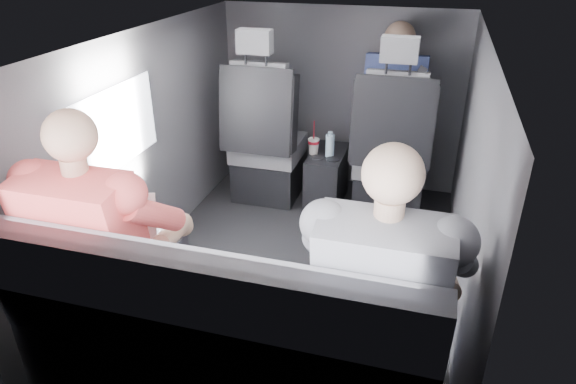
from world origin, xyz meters
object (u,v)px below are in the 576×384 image
(soda_cup, at_px, (314,146))
(passenger_front_right, at_px, (394,100))
(passenger_rear_right, at_px, (382,297))
(laptop_black, at_px, (379,266))
(center_console, at_px, (327,178))
(water_bottle, at_px, (330,145))
(passenger_rear_left, at_px, (111,250))
(laptop_white, at_px, (132,225))
(rear_bench, at_px, (224,354))
(front_seat_right, at_px, (391,162))
(front_seat_left, at_px, (266,148))

(soda_cup, distance_m, passenger_front_right, 0.64)
(passenger_rear_right, xyz_separation_m, passenger_front_right, (-0.17, 2.07, 0.11))
(laptop_black, bearing_deg, center_console, 108.45)
(soda_cup, relative_size, water_bottle, 1.37)
(passenger_rear_left, bearing_deg, passenger_front_right, 65.84)
(laptop_white, xyz_separation_m, passenger_front_right, (0.96, 1.85, 0.12))
(water_bottle, bearing_deg, rear_bench, -90.77)
(soda_cup, xyz_separation_m, laptop_black, (0.64, -1.60, 0.17))
(soda_cup, bearing_deg, passenger_rear_right, -69.38)
(soda_cup, relative_size, passenger_rear_left, 0.19)
(passenger_rear_left, bearing_deg, laptop_white, 99.54)
(front_seat_right, relative_size, laptop_black, 3.42)
(front_seat_right, xyz_separation_m, passenger_rear_right, (0.13, -1.81, 0.24))
(center_console, bearing_deg, passenger_rear_right, -72.46)
(front_seat_right, xyz_separation_m, passenger_front_right, (-0.04, 0.26, 0.36))
(center_console, height_order, passenger_rear_right, passenger_rear_right)
(front_seat_left, height_order, passenger_front_right, passenger_front_right)
(front_seat_right, relative_size, rear_bench, 0.79)
(water_bottle, xyz_separation_m, passenger_rear_right, (0.56, -1.79, 0.16))
(soda_cup, xyz_separation_m, water_bottle, (0.12, -0.01, 0.02))
(water_bottle, bearing_deg, laptop_white, -110.02)
(rear_bench, xyz_separation_m, water_bottle, (0.03, 1.89, 0.17))
(front_seat_left, height_order, center_console, front_seat_left)
(soda_cup, bearing_deg, passenger_rear_left, -103.13)
(center_console, xyz_separation_m, soda_cup, (-0.09, -0.05, 0.26))
(center_console, bearing_deg, soda_cup, -153.75)
(laptop_black, distance_m, passenger_rear_left, 1.08)
(water_bottle, xyz_separation_m, passenger_rear_left, (-0.54, -1.79, 0.16))
(passenger_front_right, bearing_deg, passenger_rear_left, -114.16)
(water_bottle, xyz_separation_m, laptop_black, (0.52, -1.59, 0.15))
(laptop_black, height_order, passenger_rear_right, passenger_rear_right)
(front_seat_right, bearing_deg, passenger_rear_right, -85.76)
(soda_cup, height_order, laptop_white, laptop_white)
(rear_bench, xyz_separation_m, passenger_rear_left, (-0.51, 0.09, 0.34))
(soda_cup, bearing_deg, front_seat_left, 178.99)
(front_seat_right, height_order, passenger_front_right, passenger_front_right)
(center_console, relative_size, water_bottle, 2.68)
(laptop_black, bearing_deg, passenger_rear_right, -80.09)
(laptop_white, xyz_separation_m, passenger_rear_left, (0.04, -0.21, 0.01))
(front_seat_right, height_order, center_console, front_seat_right)
(passenger_rear_right, bearing_deg, passenger_rear_left, -179.99)
(front_seat_left, height_order, passenger_rear_right, front_seat_left)
(soda_cup, bearing_deg, front_seat_right, 0.66)
(rear_bench, relative_size, passenger_rear_left, 1.26)
(front_seat_right, bearing_deg, passenger_rear_left, -118.07)
(water_bottle, distance_m, laptop_black, 1.68)
(passenger_front_right, bearing_deg, rear_bench, -100.82)
(soda_cup, bearing_deg, passenger_front_right, 27.55)
(soda_cup, distance_m, laptop_black, 1.73)
(front_seat_right, bearing_deg, passenger_front_right, 98.20)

